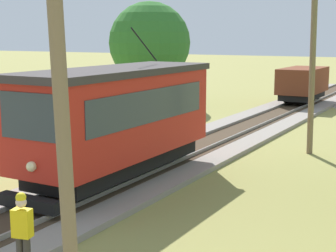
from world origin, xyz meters
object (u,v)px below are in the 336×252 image
at_px(utility_pole_near_tram, 61,96).
at_px(tree_left_far, 150,43).
at_px(utility_pole_mid, 313,64).
at_px(track_worker, 22,231).
at_px(freight_car, 303,83).
at_px(red_tram, 119,118).

xyz_separation_m(utility_pole_near_tram, tree_left_far, (-13.70, 25.17, 0.41)).
height_order(utility_pole_mid, track_worker, utility_pole_mid).
height_order(freight_car, utility_pole_near_tram, utility_pole_near_tram).
bearing_deg(tree_left_far, freight_car, 28.83).
bearing_deg(track_worker, tree_left_far, 12.97).
height_order(track_worker, tree_left_far, tree_left_far).
relative_size(red_tram, utility_pole_near_tram, 1.11).
relative_size(utility_pole_near_tram, utility_pole_mid, 1.06).
xyz_separation_m(freight_car, track_worker, (2.25, -29.14, -0.57)).
bearing_deg(freight_car, red_tram, -89.99).
height_order(red_tram, utility_pole_near_tram, utility_pole_near_tram).
distance_m(freight_car, tree_left_far, 11.01).
xyz_separation_m(red_tram, track_worker, (2.24, -6.67, -1.21)).
xyz_separation_m(red_tram, utility_pole_mid, (4.37, 7.35, 1.53)).
relative_size(utility_pole_near_tram, tree_left_far, 1.07).
height_order(red_tram, utility_pole_mid, utility_pole_mid).
distance_m(red_tram, track_worker, 7.14).
height_order(red_tram, freight_car, red_tram).
distance_m(freight_car, utility_pole_near_tram, 30.71).
relative_size(track_worker, tree_left_far, 0.25).
bearing_deg(tree_left_far, utility_pole_near_tram, -61.44).
height_order(freight_car, utility_pole_mid, utility_pole_mid).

